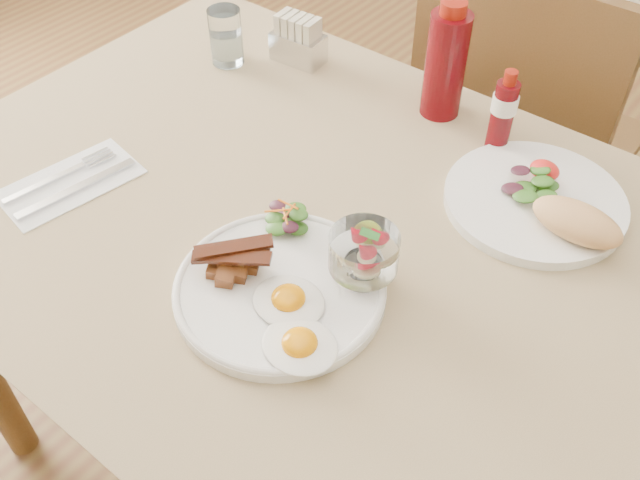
% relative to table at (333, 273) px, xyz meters
% --- Properties ---
extents(table, '(1.33, 0.88, 0.75)m').
position_rel_table_xyz_m(table, '(0.00, 0.00, 0.00)').
color(table, brown).
rests_on(table, ground).
extents(chair_far, '(0.42, 0.42, 0.93)m').
position_rel_table_xyz_m(chair_far, '(0.00, 0.66, -0.14)').
color(chair_far, brown).
rests_on(chair_far, ground).
extents(main_plate, '(0.28, 0.28, 0.02)m').
position_rel_table_xyz_m(main_plate, '(0.02, -0.14, 0.10)').
color(main_plate, white).
rests_on(main_plate, table).
extents(fried_eggs, '(0.16, 0.13, 0.03)m').
position_rel_table_xyz_m(fried_eggs, '(0.07, -0.18, 0.11)').
color(fried_eggs, white).
rests_on(fried_eggs, main_plate).
extents(bacon_potato_pile, '(0.10, 0.09, 0.04)m').
position_rel_table_xyz_m(bacon_potato_pile, '(-0.05, -0.16, 0.13)').
color(bacon_potato_pile, brown).
rests_on(bacon_potato_pile, main_plate).
extents(side_salad, '(0.07, 0.07, 0.04)m').
position_rel_table_xyz_m(side_salad, '(-0.05, -0.05, 0.12)').
color(side_salad, '#225316').
rests_on(side_salad, main_plate).
extents(fruit_cup, '(0.09, 0.09, 0.09)m').
position_rel_table_xyz_m(fruit_cup, '(0.09, -0.06, 0.16)').
color(fruit_cup, white).
rests_on(fruit_cup, main_plate).
extents(second_plate, '(0.28, 0.27, 0.07)m').
position_rel_table_xyz_m(second_plate, '(0.22, 0.22, 0.11)').
color(second_plate, white).
rests_on(second_plate, table).
extents(ketchup_bottle, '(0.08, 0.08, 0.20)m').
position_rel_table_xyz_m(ketchup_bottle, '(-0.04, 0.35, 0.18)').
color(ketchup_bottle, '#500409').
rests_on(ketchup_bottle, table).
extents(hot_sauce_bottle, '(0.05, 0.05, 0.14)m').
position_rel_table_xyz_m(hot_sauce_bottle, '(0.09, 0.32, 0.16)').
color(hot_sauce_bottle, '#500409').
rests_on(hot_sauce_bottle, table).
extents(sugar_caddy, '(0.10, 0.06, 0.09)m').
position_rel_table_xyz_m(sugar_caddy, '(-0.33, 0.33, 0.13)').
color(sugar_caddy, silver).
rests_on(sugar_caddy, table).
extents(water_glass, '(0.06, 0.06, 0.10)m').
position_rel_table_xyz_m(water_glass, '(-0.43, 0.24, 0.13)').
color(water_glass, white).
rests_on(water_glass, table).
extents(napkin_cutlery, '(0.15, 0.22, 0.01)m').
position_rel_table_xyz_m(napkin_cutlery, '(-0.38, -0.17, 0.09)').
color(napkin_cutlery, white).
rests_on(napkin_cutlery, table).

